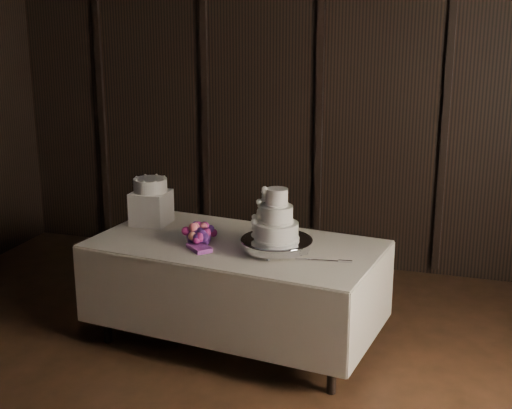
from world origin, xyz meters
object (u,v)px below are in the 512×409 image
object	(u,v)px
small_cake	(150,185)
display_table	(236,289)
cake_stand	(277,246)
wedding_cake	(272,220)
bouquet	(199,234)
box_pedestal	(151,208)

from	to	relation	value
small_cake	display_table	bearing A→B (deg)	-17.75
display_table	cake_stand	bearing A→B (deg)	-9.93
wedding_cake	bouquet	xyz separation A→B (m)	(-0.53, 0.02, -0.16)
cake_stand	small_cake	world-z (taller)	small_cake
small_cake	wedding_cake	bearing A→B (deg)	-18.66
box_pedestal	small_cake	bearing A→B (deg)	-90.00
display_table	bouquet	distance (m)	0.48
display_table	box_pedestal	xyz separation A→B (m)	(-0.75, 0.24, 0.47)
box_pedestal	small_cake	world-z (taller)	small_cake
cake_stand	small_cake	distance (m)	1.16
bouquet	box_pedestal	size ratio (longest dim) A/B	1.57
cake_stand	box_pedestal	xyz separation A→B (m)	(-1.08, 0.34, 0.08)
display_table	small_cake	world-z (taller)	small_cake
display_table	wedding_cake	bearing A→B (deg)	-13.77
cake_stand	small_cake	bearing A→B (deg)	162.45
display_table	small_cake	distance (m)	1.02
small_cake	cake_stand	bearing A→B (deg)	-17.55
wedding_cake	bouquet	distance (m)	0.56
wedding_cake	bouquet	size ratio (longest dim) A/B	0.85
bouquet	wedding_cake	bearing A→B (deg)	-2.30
wedding_cake	bouquet	world-z (taller)	wedding_cake
wedding_cake	small_cake	xyz separation A→B (m)	(-1.05, 0.36, 0.07)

